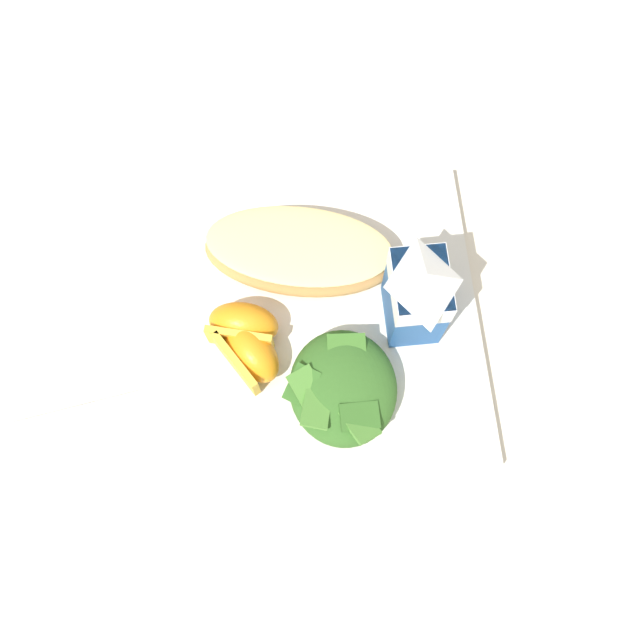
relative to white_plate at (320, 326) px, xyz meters
The scene contains 8 objects.
ground 0.01m from the white_plate, ahead, with size 3.00×3.00×0.00m, color beige.
white_plate is the anchor object (origin of this frame).
cheesy_pizza_bread 0.07m from the white_plate, 168.91° to the right, with size 0.11×0.18×0.04m.
green_salad_pile 0.07m from the white_plate, 11.16° to the left, with size 0.10×0.10×0.04m.
milk_carton 0.10m from the white_plate, 87.19° to the left, with size 0.06×0.05×0.11m.
orange_wedge_front 0.07m from the white_plate, 90.47° to the right, with size 0.05×0.07×0.04m.
orange_wedge_middle 0.07m from the white_plate, 66.51° to the right, with size 0.07×0.06×0.04m.
metal_fork 0.17m from the white_plate, 73.82° to the right, with size 0.05×0.19×0.01m.
Camera 1 is at (0.19, -0.02, 0.63)m, focal length 41.19 mm.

